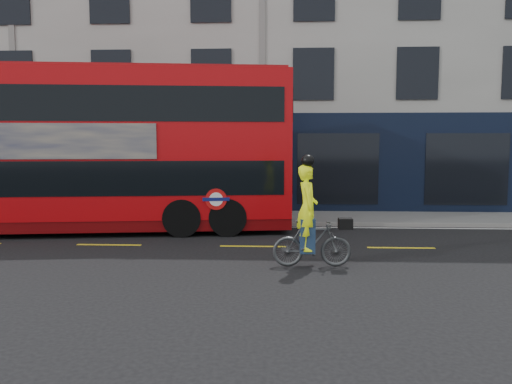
{
  "coord_description": "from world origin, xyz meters",
  "views": [
    {
      "loc": [
        0.76,
        -11.89,
        2.8
      ],
      "look_at": [
        0.05,
        2.27,
        1.42
      ],
      "focal_mm": 35.0,
      "sensor_mm": 36.0,
      "label": 1
    }
  ],
  "objects": [
    {
      "name": "lane_dashes",
      "position": [
        0.0,
        1.5,
        0.0
      ],
      "size": [
        58.0,
        0.12,
        0.01
      ],
      "primitive_type": null,
      "color": "yellow",
      "rests_on": "ground"
    },
    {
      "name": "road_edge_line",
      "position": [
        0.0,
        4.7,
        0.0
      ],
      "size": [
        58.0,
        0.1,
        0.01
      ],
      "primitive_type": "cube",
      "color": "silver",
      "rests_on": "ground"
    },
    {
      "name": "bus",
      "position": [
        -5.3,
        3.7,
        2.62
      ],
      "size": [
        12.94,
        4.53,
        5.12
      ],
      "rotation": [
        0.0,
        0.0,
        0.13
      ],
      "color": "#B2070B",
      "rests_on": "ground"
    },
    {
      "name": "ground",
      "position": [
        0.0,
        0.0,
        0.0
      ],
      "size": [
        120.0,
        120.0,
        0.0
      ],
      "primitive_type": "plane",
      "color": "black",
      "rests_on": "ground"
    },
    {
      "name": "cyclist",
      "position": [
        1.43,
        -0.66,
        0.88
      ],
      "size": [
        1.82,
        0.73,
        2.56
      ],
      "rotation": [
        0.0,
        0.0,
        0.05
      ],
      "color": "#3F4243",
      "rests_on": "ground"
    },
    {
      "name": "kerb",
      "position": [
        0.0,
        5.0,
        0.07
      ],
      "size": [
        60.0,
        0.12,
        0.13
      ],
      "primitive_type": "cube",
      "color": "slate",
      "rests_on": "ground"
    },
    {
      "name": "building_terrace",
      "position": [
        0.0,
        12.94,
        7.49
      ],
      "size": [
        50.0,
        10.07,
        15.0
      ],
      "color": "#ADAAA3",
      "rests_on": "ground"
    },
    {
      "name": "pavement",
      "position": [
        0.0,
        6.5,
        0.06
      ],
      "size": [
        60.0,
        3.0,
        0.12
      ],
      "primitive_type": "cube",
      "color": "slate",
      "rests_on": "ground"
    }
  ]
}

